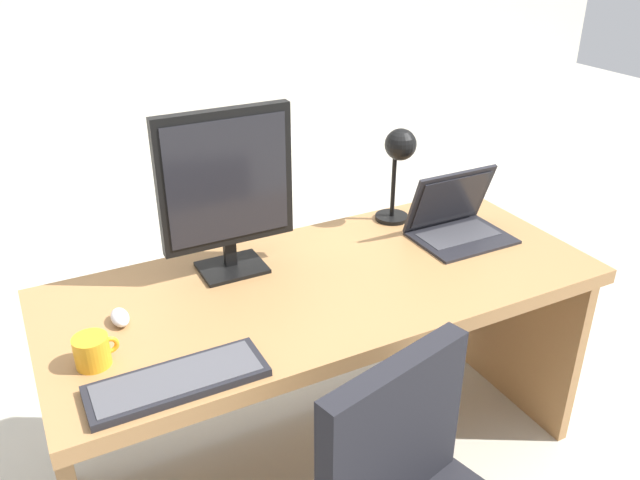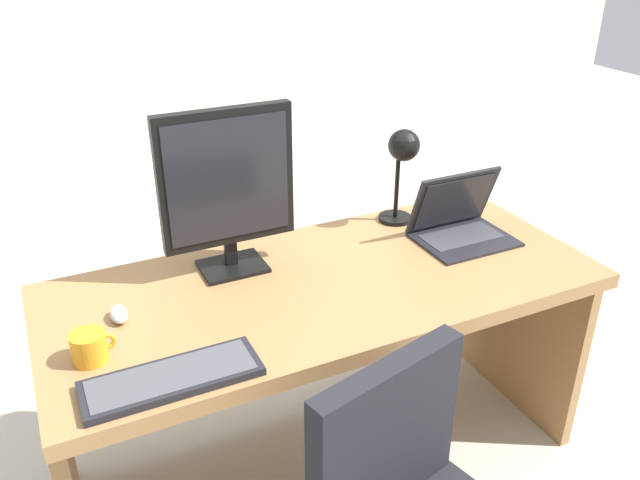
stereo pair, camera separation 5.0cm
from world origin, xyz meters
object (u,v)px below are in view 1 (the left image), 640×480
at_px(coffee_mug, 93,351).
at_px(laptop, 455,216).
at_px(desk, 319,325).
at_px(mouse, 120,317).
at_px(keyboard, 178,381).
at_px(desk_lamp, 399,156).
at_px(monitor, 226,185).

bearing_deg(coffee_mug, laptop, 8.08).
relative_size(desk, mouse, 19.81).
height_order(keyboard, desk_lamp, desk_lamp).
height_order(desk_lamp, coffee_mug, desk_lamp).
bearing_deg(monitor, keyboard, -123.81).
bearing_deg(laptop, coffee_mug, -171.92).
distance_m(desk, monitor, 0.55).
relative_size(mouse, desk_lamp, 0.24).
xyz_separation_m(mouse, coffee_mug, (-0.10, -0.15, 0.02)).
xyz_separation_m(monitor, desk_lamp, (0.65, 0.06, -0.04)).
bearing_deg(keyboard, coffee_mug, 133.35).
distance_m(desk, mouse, 0.64).
bearing_deg(desk, keyboard, -149.87).
distance_m(monitor, laptop, 0.81).
bearing_deg(laptop, keyboard, -162.25).
distance_m(laptop, keyboard, 1.14).
xyz_separation_m(keyboard, mouse, (-0.06, 0.32, 0.01)).
bearing_deg(desk_lamp, coffee_mug, -162.52).
xyz_separation_m(laptop, coffee_mug, (-1.24, -0.18, -0.03)).
height_order(desk, mouse, mouse).
distance_m(keyboard, mouse, 0.33).
relative_size(laptop, coffee_mug, 2.87).
xyz_separation_m(desk, monitor, (-0.23, 0.15, 0.48)).
relative_size(desk_lamp, coffee_mug, 3.15).
bearing_deg(desk, mouse, 179.10).
bearing_deg(mouse, desk_lamp, 11.04).
xyz_separation_m(desk, laptop, (0.54, 0.03, 0.26)).
relative_size(mouse, coffee_mug, 0.77).
bearing_deg(desk_lamp, keyboard, -151.40).
distance_m(laptop, coffee_mug, 1.26).
bearing_deg(keyboard, desk, 30.13).
bearing_deg(desk_lamp, desk, -153.45).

